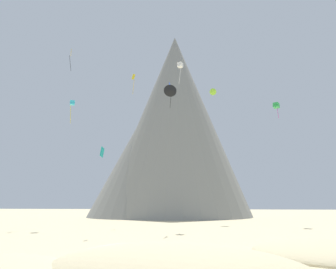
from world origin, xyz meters
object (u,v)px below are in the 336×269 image
Objects in this scene: kite_gold_high at (71,55)px; kite_yellow_high at (133,80)px; kite_cyan_mid at (72,103)px; kite_lime_high at (213,92)px; bush_near_right at (195,252)px; kite_green_high at (276,105)px; kite_white_high at (180,65)px; rock_massif at (170,138)px; kite_black_mid at (170,90)px; kite_teal_low at (102,152)px; bush_scatter_east at (310,246)px; kite_blue_high at (170,88)px.

kite_gold_high is 1.06× the size of kite_yellow_high.
kite_lime_high is at bearing -171.90° from kite_cyan_mid.
bush_near_right is 0.41× the size of kite_green_high.
kite_gold_high is at bearing 21.57° from kite_white_high.
rock_massif is 45.14m from kite_green_high.
kite_green_high is at bearing -48.94° from rock_massif.
kite_teal_low is (-10.72, 2.16, -8.67)m from kite_black_mid.
kite_black_mid is (7.48, -66.53, -6.21)m from rock_massif.
kite_lime_high is at bearing 99.02° from bush_scatter_east.
kite_yellow_high is at bearing 122.47° from kite_gold_high.
bush_near_right is 48.55m from kite_cyan_mid.
bush_scatter_east is 0.50× the size of kite_yellow_high.
bush_scatter_east is at bearing 143.84° from kite_white_high.
bush_scatter_east is 0.52× the size of kite_white_high.
kite_cyan_mid reaches higher than bush_near_right.
rock_massif is at bearing -52.53° from kite_white_high.
kite_gold_high reaches higher than kite_green_high.
kite_cyan_mid is 29.45m from kite_black_mid.
kite_green_high is at bearing 68.45° from bush_near_right.
kite_lime_high reaches higher than kite_teal_low.
rock_massif reaches higher than kite_black_mid.
kite_yellow_high reaches higher than kite_blue_high.
kite_teal_low is at bearing 135.07° from kite_yellow_high.
kite_lime_high is at bearing -85.21° from kite_white_high.
bush_scatter_east is 0.50× the size of kite_blue_high.
kite_white_high is 3.03× the size of kite_teal_low.
kite_gold_high is (-20.19, -40.85, 13.40)m from rock_massif.
rock_massif is at bearing 134.40° from kite_lime_high.
kite_yellow_high reaches higher than kite_teal_low.
kite_white_high reaches higher than kite_cyan_mid.
kite_cyan_mid is 17.67m from kite_gold_high.
bush_near_right is at bearing 124.62° from kite_white_high.
kite_gold_high is 2.75× the size of kite_lime_high.
kite_black_mid is at bearing -91.09° from kite_green_high.
kite_gold_high is at bearing 140.54° from bush_scatter_east.
bush_near_right is 0.77× the size of kite_lime_high.
kite_black_mid is (23.00, -17.84, -4.48)m from kite_cyan_mid.
rock_massif reaches higher than kite_cyan_mid.
kite_lime_high is (3.43, 53.88, 34.07)m from bush_near_right.
kite_white_high reaches higher than kite_black_mid.
rock_massif is at bearing 171.41° from kite_gold_high.
kite_gold_high reaches higher than kite_black_mid.
bush_scatter_east is at bearing 68.24° from kite_gold_high.
kite_cyan_mid is 0.95× the size of kite_yellow_high.
kite_lime_high reaches higher than kite_cyan_mid.
bush_scatter_east is 68.38m from kite_gold_high.
kite_green_high is at bearing 41.95° from kite_black_mid.
kite_yellow_high is 3.21× the size of kite_teal_low.
bush_scatter_east is 49.47m from kite_white_high.
kite_white_high reaches higher than bush_scatter_east.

